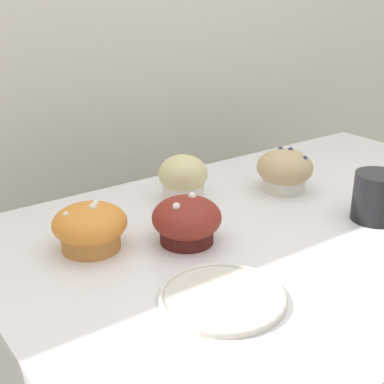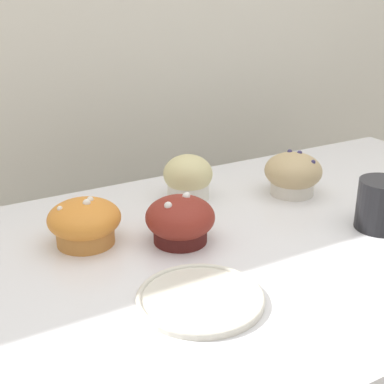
% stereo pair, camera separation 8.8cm
% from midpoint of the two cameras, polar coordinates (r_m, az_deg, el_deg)
% --- Properties ---
extents(wall_back, '(3.20, 0.10, 1.80)m').
position_cam_midpoint_polar(wall_back, '(1.37, -9.09, 5.02)').
color(wall_back, beige).
rests_on(wall_back, ground).
extents(muffin_front_center, '(0.11, 0.11, 0.08)m').
position_cam_midpoint_polar(muffin_front_center, '(0.80, -3.72, -3.15)').
color(muffin_front_center, '#481715').
rests_on(muffin_front_center, display_counter).
extents(muffin_back_left, '(0.11, 0.11, 0.08)m').
position_cam_midpoint_polar(muffin_back_left, '(1.01, 7.40, 2.25)').
color(muffin_back_left, silver).
rests_on(muffin_back_left, display_counter).
extents(muffin_back_right, '(0.11, 0.11, 0.07)m').
position_cam_midpoint_polar(muffin_back_right, '(0.81, -13.93, -3.71)').
color(muffin_back_right, '#C27C3A').
rests_on(muffin_back_right, display_counter).
extents(muffin_front_left, '(0.09, 0.09, 0.08)m').
position_cam_midpoint_polar(muffin_front_left, '(0.96, -3.59, 1.44)').
color(muffin_front_left, silver).
rests_on(muffin_front_left, display_counter).
extents(coffee_cup, '(0.10, 0.10, 0.08)m').
position_cam_midpoint_polar(coffee_cup, '(0.91, 16.66, -0.45)').
color(coffee_cup, black).
rests_on(coffee_cup, display_counter).
extents(serving_plate, '(0.16, 0.16, 0.01)m').
position_cam_midpoint_polar(serving_plate, '(0.68, -0.56, -11.22)').
color(serving_plate, beige).
rests_on(serving_plate, display_counter).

